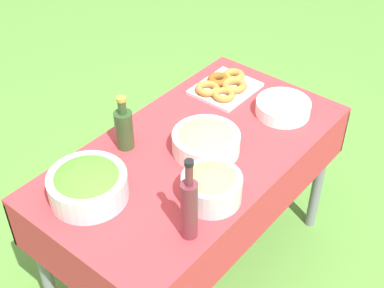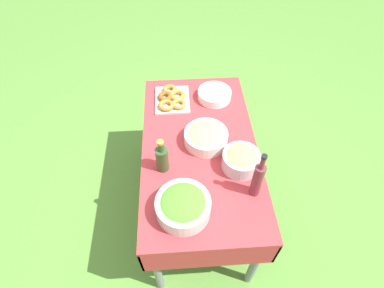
# 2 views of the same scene
# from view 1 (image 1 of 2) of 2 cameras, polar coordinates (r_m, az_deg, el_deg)

# --- Properties ---
(ground_plane) EXTENTS (14.00, 14.00, 0.00)m
(ground_plane) POSITION_cam_1_polar(r_m,az_deg,el_deg) (2.67, 0.21, -12.82)
(ground_plane) COLOR #568C38
(picnic_table) EXTENTS (1.32, 0.71, 0.74)m
(picnic_table) POSITION_cam_1_polar(r_m,az_deg,el_deg) (2.21, 0.24, -2.73)
(picnic_table) COLOR #B73338
(picnic_table) RESTS_ON ground_plane
(salad_bowl) EXTENTS (0.28, 0.28, 0.12)m
(salad_bowl) POSITION_cam_1_polar(r_m,az_deg,el_deg) (1.93, -11.07, -4.20)
(salad_bowl) COLOR silver
(salad_bowl) RESTS_ON picnic_table
(pasta_bowl) EXTENTS (0.27, 0.27, 0.10)m
(pasta_bowl) POSITION_cam_1_polar(r_m,az_deg,el_deg) (2.10, 1.51, 0.39)
(pasta_bowl) COLOR silver
(pasta_bowl) RESTS_ON picnic_table
(donut_platter) EXTENTS (0.30, 0.24, 0.05)m
(donut_platter) POSITION_cam_1_polar(r_m,az_deg,el_deg) (2.47, 3.49, 6.20)
(donut_platter) COLOR silver
(donut_platter) RESTS_ON picnic_table
(plate_stack) EXTENTS (0.24, 0.24, 0.06)m
(plate_stack) POSITION_cam_1_polar(r_m,az_deg,el_deg) (2.35, 9.69, 3.84)
(plate_stack) COLOR white
(plate_stack) RESTS_ON picnic_table
(olive_oil_bottle) EXTENTS (0.07, 0.07, 0.24)m
(olive_oil_bottle) POSITION_cam_1_polar(r_m,az_deg,el_deg) (2.11, -7.26, 1.72)
(olive_oil_bottle) COLOR #2D4723
(olive_oil_bottle) RESTS_ON picnic_table
(wine_bottle) EXTENTS (0.06, 0.06, 0.33)m
(wine_bottle) POSITION_cam_1_polar(r_m,az_deg,el_deg) (1.72, -0.29, -6.78)
(wine_bottle) COLOR maroon
(wine_bottle) RESTS_ON picnic_table
(bread_bowl) EXTENTS (0.22, 0.22, 0.12)m
(bread_bowl) POSITION_cam_1_polar(r_m,az_deg,el_deg) (1.89, 2.12, -4.45)
(bread_bowl) COLOR silver
(bread_bowl) RESTS_ON picnic_table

